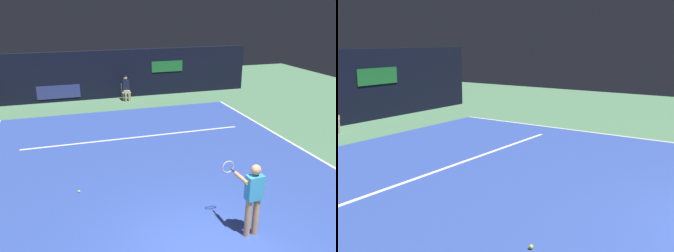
{
  "view_description": "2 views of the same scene",
  "coord_description": "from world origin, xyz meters",
  "views": [
    {
      "loc": [
        -2.58,
        -5.41,
        4.88
      ],
      "look_at": [
        0.82,
        5.56,
        0.87
      ],
      "focal_mm": 37.25,
      "sensor_mm": 36.0,
      "label": 1
    },
    {
      "loc": [
        -7.28,
        0.43,
        2.91
      ],
      "look_at": [
        0.37,
        5.69,
        1.06
      ],
      "focal_mm": 46.36,
      "sensor_mm": 36.0,
      "label": 2
    }
  ],
  "objects": [
    {
      "name": "court_surface",
      "position": [
        0.0,
        4.93,
        0.01
      ],
      "size": [
        10.87,
        11.86,
        0.01
      ],
      "primitive_type": "cube",
      "color": "#2D479E",
      "rests_on": "ground"
    },
    {
      "name": "tennis_ball",
      "position": [
        -2.42,
        3.34,
        0.05
      ],
      "size": [
        0.07,
        0.07,
        0.07
      ],
      "primitive_type": "sphere",
      "color": "#CCE033",
      "rests_on": "court_surface"
    },
    {
      "name": "line_service",
      "position": [
        0.0,
        7.01,
        0.01
      ],
      "size": [
        8.48,
        0.1,
        0.01
      ],
      "primitive_type": "cube",
      "color": "white",
      "rests_on": "court_surface"
    },
    {
      "name": "line_sideline_left",
      "position": [
        5.39,
        4.93,
        0.01
      ],
      "size": [
        0.1,
        11.86,
        0.01
      ],
      "primitive_type": "cube",
      "color": "white",
      "rests_on": "court_surface"
    },
    {
      "name": "ground_plane",
      "position": [
        0.0,
        4.93,
        0.0
      ],
      "size": [
        32.13,
        32.13,
        0.0
      ],
      "primitive_type": "plane",
      "color": "#4C7A56"
    }
  ]
}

